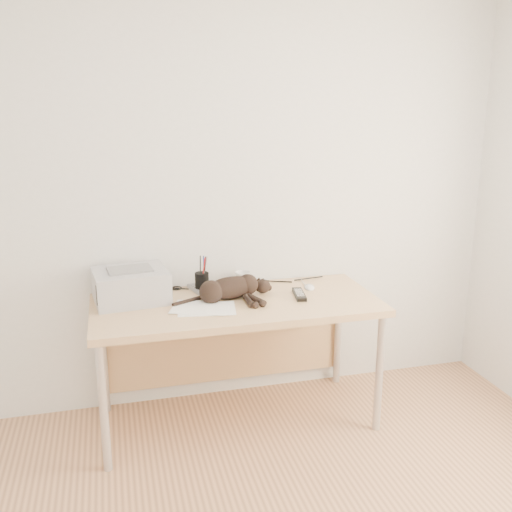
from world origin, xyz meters
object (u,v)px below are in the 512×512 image
object	(u,v)px
printer	(131,285)
pen_cup	(202,282)
mouse	(309,286)
mug	(243,279)
desk	(234,319)
cat	(228,289)

from	to	relation	value
printer	pen_cup	xyz separation A→B (m)	(0.41, 0.06, -0.03)
printer	mouse	world-z (taller)	printer
mug	pen_cup	distance (m)	0.26
desk	mug	size ratio (longest dim) A/B	17.35
printer	cat	size ratio (longest dim) A/B	0.72
cat	mouse	world-z (taller)	cat
printer	cat	xyz separation A→B (m)	(0.53, -0.12, -0.03)
mug	mouse	world-z (taller)	mug
pen_cup	mouse	xyz separation A→B (m)	(0.63, -0.11, -0.04)
cat	mouse	size ratio (longest dim) A/B	5.74
printer	pen_cup	bearing A→B (deg)	8.65
printer	mouse	bearing A→B (deg)	-2.53
cat	pen_cup	world-z (taller)	pen_cup
pen_cup	mouse	bearing A→B (deg)	-9.77
printer	mouse	size ratio (longest dim) A/B	4.15
cat	mug	distance (m)	0.27
cat	mug	world-z (taller)	cat
desk	cat	distance (m)	0.20
mouse	cat	bearing A→B (deg)	-159.84
printer	mouse	distance (m)	1.05
mug	mouse	bearing A→B (deg)	-22.63
desk	mouse	world-z (taller)	mouse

